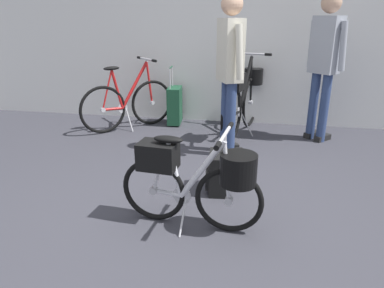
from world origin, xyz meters
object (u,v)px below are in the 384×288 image
(folding_bike_foreground, at_px, (196,177))
(backpack_on_floor, at_px, (218,173))
(visitor_near_wall, at_px, (325,59))
(visitor_browsing, at_px, (230,66))
(display_bike_right, at_px, (243,96))
(rolling_suitcase, at_px, (175,105))
(display_bike_left, at_px, (128,103))

(folding_bike_foreground, xyz_separation_m, backpack_on_floor, (0.09, 0.60, -0.23))
(visitor_near_wall, bearing_deg, visitor_browsing, -147.50)
(display_bike_right, distance_m, visitor_browsing, 0.94)
(visitor_browsing, bearing_deg, rolling_suitcase, 129.61)
(display_bike_left, height_order, visitor_browsing, visitor_browsing)
(visitor_browsing, relative_size, rolling_suitcase, 2.08)
(visitor_near_wall, height_order, backpack_on_floor, visitor_near_wall)
(display_bike_right, xyz_separation_m, rolling_suitcase, (-0.99, 0.25, -0.23))
(display_bike_right, bearing_deg, visitor_browsing, -99.40)
(rolling_suitcase, bearing_deg, folding_bike_foreground, -73.69)
(visitor_near_wall, xyz_separation_m, visitor_browsing, (-1.07, -0.68, -0.02))
(display_bike_left, bearing_deg, display_bike_right, 2.99)
(display_bike_left, distance_m, rolling_suitcase, 0.67)
(display_bike_right, relative_size, visitor_near_wall, 0.84)
(display_bike_right, bearing_deg, visitor_near_wall, -6.52)
(display_bike_right, bearing_deg, folding_bike_foreground, -95.60)
(display_bike_left, bearing_deg, folding_bike_foreground, -59.36)
(visitor_near_wall, relative_size, visitor_browsing, 1.02)
(rolling_suitcase, height_order, backpack_on_floor, rolling_suitcase)
(visitor_near_wall, bearing_deg, backpack_on_floor, -123.28)
(folding_bike_foreground, relative_size, display_bike_left, 1.07)
(rolling_suitcase, relative_size, backpack_on_floor, 2.28)
(display_bike_left, xyz_separation_m, backpack_on_floor, (1.43, -1.66, -0.18))
(folding_bike_foreground, distance_m, display_bike_left, 2.63)
(folding_bike_foreground, relative_size, visitor_browsing, 0.63)
(display_bike_left, height_order, backpack_on_floor, display_bike_left)
(display_bike_right, height_order, backpack_on_floor, display_bike_right)
(folding_bike_foreground, height_order, display_bike_left, display_bike_left)
(visitor_browsing, distance_m, rolling_suitcase, 1.52)
(folding_bike_foreground, bearing_deg, visitor_browsing, 86.35)
(display_bike_right, bearing_deg, display_bike_left, -177.01)
(display_bike_left, xyz_separation_m, visitor_near_wall, (2.51, -0.03, 0.65))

